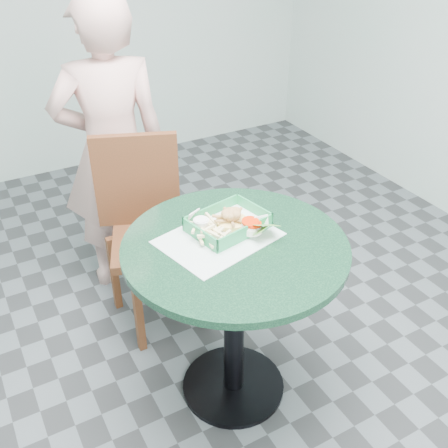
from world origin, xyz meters
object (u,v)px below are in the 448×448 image
dining_chair (147,220)px  sauce_ramekin (200,224)px  diner_person (112,149)px  crab_sandwich (232,222)px  food_basket (228,229)px  cafe_table (235,284)px

dining_chair → sauce_ramekin: bearing=-66.5°
diner_person → crab_sandwich: diner_person is taller
food_basket → crab_sandwich: bearing=-12.7°
diner_person → sauce_ramekin: size_ratio=26.33×
food_basket → sauce_ramekin: size_ratio=4.68×
cafe_table → diner_person: bearing=97.4°
dining_chair → food_basket: bearing=-57.0°
cafe_table → diner_person: 1.01m
diner_person → sauce_ramekin: 0.85m
food_basket → sauce_ramekin: sauce_ramekin is taller
diner_person → crab_sandwich: (0.17, -0.89, 0.02)m
dining_chair → crab_sandwich: bearing=-55.6°
diner_person → food_basket: size_ratio=5.62×
sauce_ramekin → dining_chair: bearing=92.3°
dining_chair → sauce_ramekin: dining_chair is taller
food_basket → crab_sandwich: (0.02, -0.00, 0.03)m
dining_chair → crab_sandwich: 0.64m
dining_chair → diner_person: bearing=116.8°
cafe_table → food_basket: (0.02, 0.10, 0.19)m
dining_chair → food_basket: size_ratio=3.37×
cafe_table → diner_person: size_ratio=0.54×
food_basket → crab_sandwich: crab_sandwich is taller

